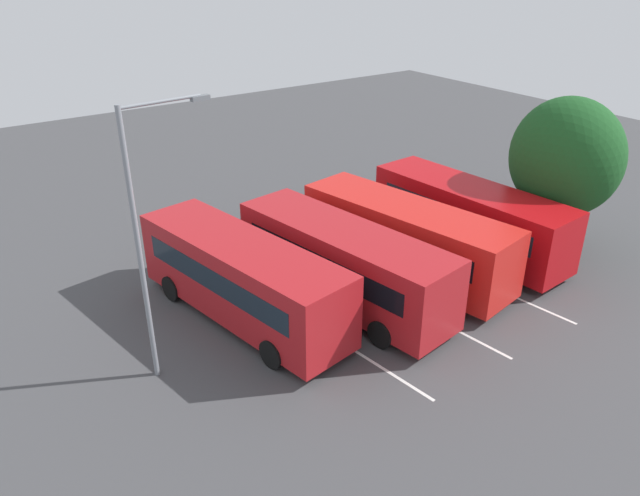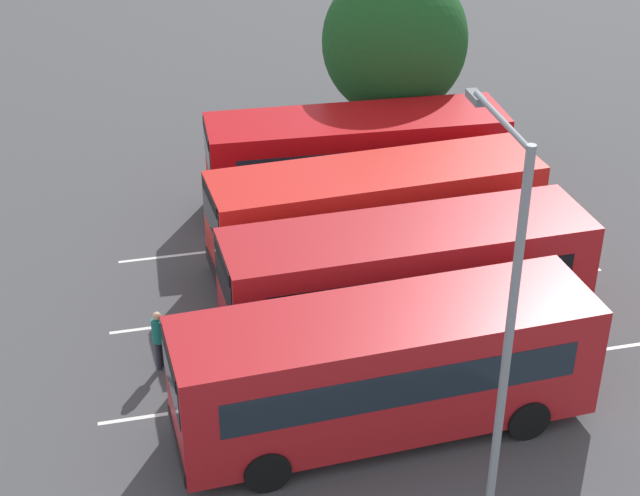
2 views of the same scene
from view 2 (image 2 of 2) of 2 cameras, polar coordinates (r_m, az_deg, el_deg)
name	(u,v)px [view 2 (image 2 of 2)]	position (r m, az deg, el deg)	size (l,w,h in m)	color
ground_plane	(368,300)	(26.97, 2.79, -3.03)	(68.83, 68.83, 0.00)	#424244
bus_far_left	(355,157)	(31.06, 2.05, 5.31)	(9.53, 3.22, 3.08)	#B70C11
bus_center_left	(374,213)	(27.71, 3.16, 2.03)	(9.65, 4.13, 3.08)	red
bus_center_right	(405,276)	(24.85, 5.00, -1.63)	(9.63, 3.91, 3.08)	#AD191E
bus_far_right	(384,367)	(21.67, 3.73, -6.92)	(9.65, 4.05, 3.08)	#AD191E
pedestrian	(159,335)	(24.19, -9.39, -5.06)	(0.45, 0.45, 1.64)	#232833
street_lamp	(502,337)	(17.14, 10.59, -5.12)	(0.43, 2.80, 8.71)	gray
depot_tree	(395,41)	(33.79, 4.39, 11.92)	(4.95, 4.46, 6.82)	#4C3823
lane_stripe_outer_left	(350,235)	(30.03, 1.73, 0.74)	(14.01, 0.12, 0.01)	silver
lane_stripe_inner_left	(368,300)	(26.96, 2.79, -3.03)	(14.01, 0.12, 0.01)	silver
lane_stripe_inner_right	(390,381)	(24.06, 4.13, -7.73)	(14.01, 0.12, 0.01)	silver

